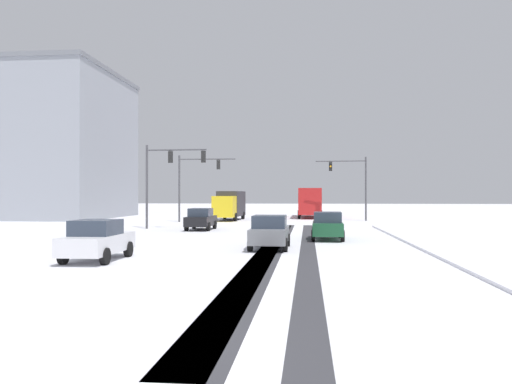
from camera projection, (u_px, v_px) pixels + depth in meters
ground_plane at (117, 344)px, 8.78m from camera, size 300.00×300.00×0.00m
wheel_track_left_lane at (273, 247)px, 25.44m from camera, size 1.19×37.20×0.01m
wheel_track_right_lane at (308, 247)px, 25.26m from camera, size 0.75×37.20×0.01m
wheel_track_center at (271, 247)px, 25.45m from camera, size 0.93×37.20×0.01m
sidewalk_kerb_right at (470, 251)px, 22.84m from camera, size 4.00×37.20×0.12m
traffic_signal_near_left at (167, 169)px, 39.20m from camera, size 4.83×0.47×6.50m
traffic_signal_far_left at (195, 177)px, 49.20m from camera, size 5.61×0.38×6.50m
traffic_signal_far_right at (352, 178)px, 51.68m from camera, size 5.16×0.48×6.50m
car_black_lead at (201, 219)px, 37.89m from camera, size 1.85×4.11×1.62m
car_dark_green_second at (328, 226)px, 29.48m from camera, size 1.90×4.14×1.62m
car_grey_third at (270, 232)px, 24.49m from camera, size 1.86×4.11×1.62m
car_white_fourth at (97, 240)px, 20.09m from camera, size 1.87×4.12×1.62m
bus_oncoming at (310, 200)px, 59.40m from camera, size 2.68×11.00×3.38m
box_truck_delivery at (230, 204)px, 52.86m from camera, size 2.52×7.48×3.02m
office_building_far_left_block at (17, 145)px, 59.25m from camera, size 23.65×17.51×16.85m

